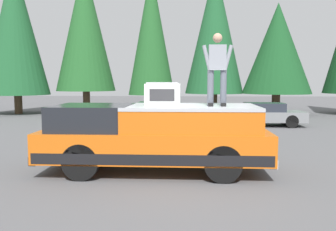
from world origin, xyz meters
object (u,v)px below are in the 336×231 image
(pickup_truck, at_px, (155,137))
(parked_car_navy, at_px, (155,113))
(compressor_unit, at_px, (163,94))
(parked_car_grey, at_px, (262,114))
(person_on_truck_bed, at_px, (217,68))

(pickup_truck, xyz_separation_m, parked_car_navy, (9.74, 0.90, -0.29))
(compressor_unit, bearing_deg, pickup_truck, 87.63)
(compressor_unit, xyz_separation_m, parked_car_grey, (9.31, -4.33, -1.35))
(parked_car_grey, bearing_deg, compressor_unit, 155.06)
(parked_car_grey, height_order, parked_car_navy, same)
(compressor_unit, height_order, parked_car_grey, compressor_unit)
(parked_car_grey, relative_size, parked_car_navy, 1.00)
(pickup_truck, height_order, person_on_truck_bed, person_on_truck_bed)
(compressor_unit, distance_m, parked_car_grey, 10.36)
(pickup_truck, height_order, parked_car_grey, pickup_truck)
(pickup_truck, height_order, compressor_unit, compressor_unit)
(compressor_unit, relative_size, parked_car_navy, 0.20)
(person_on_truck_bed, xyz_separation_m, parked_car_navy, (9.97, 2.38, -1.97))
(pickup_truck, xyz_separation_m, compressor_unit, (-0.01, -0.20, 1.05))
(person_on_truck_bed, relative_size, parked_car_navy, 0.41)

